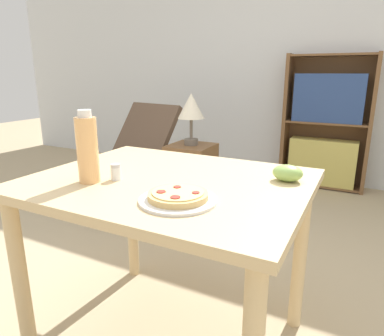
% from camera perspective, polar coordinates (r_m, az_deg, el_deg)
% --- Properties ---
extents(ground_plane, '(14.00, 14.00, 0.00)m').
position_cam_1_polar(ground_plane, '(1.86, -3.59, -23.18)').
color(ground_plane, tan).
extents(wall_back, '(8.00, 0.05, 2.60)m').
position_cam_1_polar(wall_back, '(3.93, 16.86, 17.01)').
color(wall_back, silver).
rests_on(wall_back, ground_plane).
extents(dining_table, '(1.06, 0.84, 0.76)m').
position_cam_1_polar(dining_table, '(1.38, -3.86, -6.29)').
color(dining_table, '#D1B27F').
rests_on(dining_table, ground_plane).
extents(pizza_on_plate, '(0.25, 0.25, 0.04)m').
position_cam_1_polar(pizza_on_plate, '(1.10, -2.35, -4.88)').
color(pizza_on_plate, white).
rests_on(pizza_on_plate, dining_table).
extents(grape_bunch, '(0.11, 0.10, 0.06)m').
position_cam_1_polar(grape_bunch, '(1.35, 15.61, -0.81)').
color(grape_bunch, '#93BC5B').
rests_on(grape_bunch, dining_table).
extents(drink_bottle, '(0.08, 0.08, 0.27)m').
position_cam_1_polar(drink_bottle, '(1.32, -17.04, 3.07)').
color(drink_bottle, '#EFB270').
rests_on(drink_bottle, dining_table).
extents(salt_shaker, '(0.04, 0.04, 0.06)m').
position_cam_1_polar(salt_shaker, '(1.34, -12.59, -0.67)').
color(salt_shaker, white).
rests_on(salt_shaker, dining_table).
extents(lounge_chair_near, '(0.71, 0.86, 0.88)m').
position_cam_1_polar(lounge_chair_near, '(3.16, -10.00, -0.69)').
color(lounge_chair_near, slate).
rests_on(lounge_chair_near, ground_plane).
extents(bookshelf, '(0.84, 0.26, 1.35)m').
position_cam_1_polar(bookshelf, '(3.76, 21.38, 6.22)').
color(bookshelf, brown).
rests_on(bookshelf, ground_plane).
extents(side_table, '(0.34, 0.34, 0.60)m').
position_cam_1_polar(side_table, '(2.82, -0.13, -2.13)').
color(side_table, brown).
rests_on(side_table, ground_plane).
extents(table_lamp, '(0.21, 0.21, 0.41)m').
position_cam_1_polar(table_lamp, '(2.70, -0.14, 9.91)').
color(table_lamp, '#665B51').
rests_on(table_lamp, side_table).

